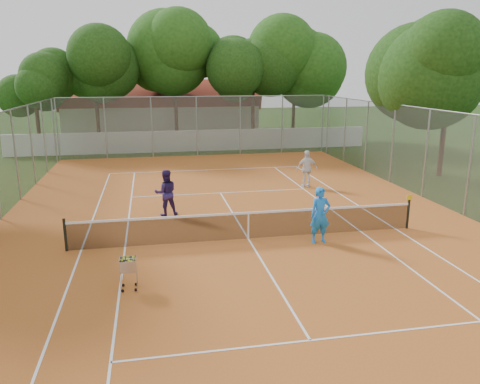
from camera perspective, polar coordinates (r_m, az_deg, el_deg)
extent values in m
plane|color=#1A330E|center=(16.11, 1.02, -5.79)|extent=(120.00, 120.00, 0.00)
cube|color=#B55F23|center=(16.11, 1.02, -5.75)|extent=(18.00, 34.00, 0.02)
cube|color=white|center=(16.11, 1.02, -5.71)|extent=(10.98, 23.78, 0.01)
cube|color=black|center=(15.95, 1.02, -4.07)|extent=(11.88, 0.10, 0.98)
cube|color=slate|center=(15.54, 1.05, 1.15)|extent=(18.00, 34.00, 4.00)
cube|color=white|center=(34.28, -5.58, 6.24)|extent=(26.00, 0.30, 1.50)
cube|color=beige|center=(43.94, -9.53, 9.79)|extent=(16.40, 9.00, 4.40)
cube|color=#13340D|center=(36.94, -6.20, 13.42)|extent=(29.00, 19.00, 10.00)
imported|color=blue|center=(15.73, 9.75, -2.79)|extent=(0.69, 0.46, 1.89)
imported|color=#291C55|center=(18.69, -9.02, -0.10)|extent=(0.97, 0.79, 1.84)
imported|color=white|center=(23.36, 8.17, 2.82)|extent=(1.08, 0.45, 1.83)
cube|color=#BABBC1|center=(12.70, -13.44, -9.55)|extent=(0.47, 0.47, 0.94)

